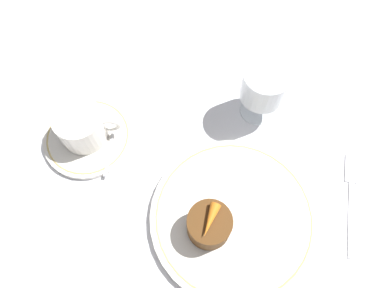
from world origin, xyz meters
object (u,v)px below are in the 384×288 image
object	(u,v)px
dinner_plate	(233,217)
dessert_cake	(209,225)
fork	(351,191)
wine_glass	(263,87)
coffee_cup	(81,126)

from	to	relation	value
dinner_plate	dessert_cake	xyz separation A→B (m)	(-0.04, -0.02, 0.03)
dinner_plate	fork	xyz separation A→B (m)	(0.20, 0.04, -0.01)
dinner_plate	wine_glass	bearing A→B (deg)	75.43
dinner_plate	wine_glass	world-z (taller)	wine_glass
wine_glass	dessert_cake	xyz separation A→B (m)	(-0.09, -0.22, -0.04)
coffee_cup	fork	size ratio (longest dim) A/B	0.62
coffee_cup	fork	bearing A→B (deg)	-12.82
dinner_plate	coffee_cup	bearing A→B (deg)	149.82
fork	dinner_plate	bearing A→B (deg)	-167.51
coffee_cup	wine_glass	world-z (taller)	wine_glass
wine_glass	dinner_plate	bearing A→B (deg)	-104.57
dinner_plate	dessert_cake	bearing A→B (deg)	-155.00
coffee_cup	wine_glass	distance (m)	0.31
fork	dessert_cake	distance (m)	0.25
fork	dessert_cake	size ratio (longest dim) A/B	2.58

